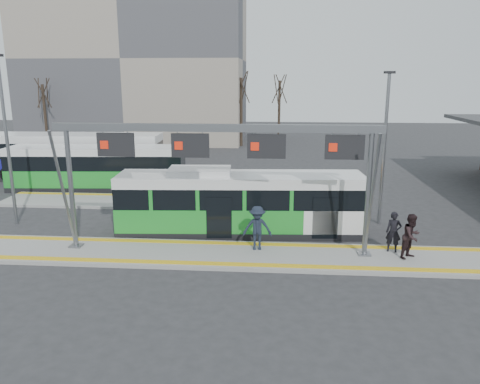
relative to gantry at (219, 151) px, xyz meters
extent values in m
plane|color=#2D2D30|center=(0.35, -0.25, -4.30)|extent=(120.00, 120.00, 0.00)
cube|color=gray|center=(0.35, -0.25, -4.22)|extent=(22.00, 3.00, 0.15)
cube|color=gray|center=(-3.65, 7.75, -4.22)|extent=(20.00, 3.00, 0.15)
cube|color=yellow|center=(0.35, 0.90, -4.14)|extent=(22.00, 0.35, 0.02)
cube|color=yellow|center=(0.35, -1.40, -4.14)|extent=(22.00, 0.35, 0.02)
cube|color=yellow|center=(-3.65, 8.90, -4.14)|extent=(20.00, 0.35, 0.02)
cylinder|color=slate|center=(-6.15, 0.05, -1.62)|extent=(0.20, 0.20, 5.05)
cube|color=slate|center=(-6.15, 0.05, -4.12)|extent=(0.50, 0.50, 0.06)
cylinder|color=slate|center=(-6.15, -0.65, -1.62)|extent=(0.12, 1.46, 4.90)
cylinder|color=slate|center=(5.85, 0.05, -1.62)|extent=(0.20, 0.20, 5.05)
cube|color=slate|center=(5.85, 0.05, -4.12)|extent=(0.50, 0.50, 0.06)
cylinder|color=slate|center=(5.85, -0.65, -1.62)|extent=(0.12, 1.46, 4.90)
cube|color=slate|center=(-0.15, 0.05, 0.90)|extent=(13.00, 0.25, 0.30)
cube|color=black|center=(-4.15, 0.05, 0.20)|extent=(1.50, 0.12, 0.95)
cube|color=red|center=(-4.60, -0.02, 0.20)|extent=(0.32, 0.02, 0.32)
cube|color=black|center=(-1.15, 0.05, 0.20)|extent=(1.50, 0.12, 0.95)
cube|color=red|center=(-1.60, -0.02, 0.20)|extent=(0.32, 0.02, 0.32)
cube|color=black|center=(1.85, 0.05, 0.20)|extent=(1.50, 0.12, 0.95)
cube|color=red|center=(1.40, -0.02, 0.20)|extent=(0.32, 0.02, 0.32)
cube|color=black|center=(4.85, 0.05, 0.20)|extent=(1.50, 0.12, 0.95)
cube|color=red|center=(4.40, -0.02, 0.20)|extent=(0.32, 0.02, 0.32)
cube|color=gray|center=(-13.65, 35.75, 4.70)|extent=(24.00, 12.00, 18.00)
cube|color=black|center=(0.63, 2.82, -4.14)|extent=(11.36, 3.08, 0.33)
cube|color=#1F912C|center=(0.63, 2.82, -3.43)|extent=(11.36, 3.08, 1.08)
cube|color=black|center=(0.63, 2.82, -2.43)|extent=(11.36, 3.01, 0.94)
cube|color=white|center=(0.63, 2.82, -1.73)|extent=(11.36, 3.08, 0.47)
cube|color=orange|center=(6.22, 3.17, -1.82)|extent=(0.15, 1.67, 0.26)
cube|color=white|center=(-1.24, 2.71, -1.35)|extent=(2.91, 1.84, 0.28)
cylinder|color=black|center=(-3.23, 1.54, -3.83)|extent=(0.95, 0.34, 0.94)
cylinder|color=black|center=(-3.36, 3.62, -3.83)|extent=(0.95, 0.34, 0.94)
cylinder|color=black|center=(4.05, 1.99, -3.83)|extent=(0.95, 0.34, 0.94)
cylinder|color=black|center=(3.92, 4.07, -3.83)|extent=(0.95, 0.34, 0.94)
cube|color=black|center=(-9.33, 10.93, -4.14)|extent=(11.34, 3.15, 0.33)
cube|color=#1F912C|center=(-9.33, 10.93, -3.44)|extent=(11.34, 3.15, 1.07)
cube|color=black|center=(-9.33, 10.93, -2.43)|extent=(11.33, 3.08, 0.93)
cube|color=white|center=(-9.33, 10.93, -1.73)|extent=(11.34, 3.15, 0.47)
cylinder|color=black|center=(-13.16, 9.62, -3.83)|extent=(0.95, 0.34, 0.93)
cylinder|color=black|center=(-13.31, 11.69, -3.83)|extent=(0.95, 0.34, 0.93)
cylinder|color=black|center=(-5.90, 10.12, -3.83)|extent=(0.95, 0.34, 0.93)
cylinder|color=black|center=(-6.05, 12.20, -3.83)|extent=(0.95, 0.34, 0.93)
cube|color=black|center=(-12.18, 14.04, -4.11)|extent=(12.45, 3.25, 0.38)
cube|color=navy|center=(-12.18, 14.04, -3.31)|extent=(12.45, 3.25, 1.23)
cube|color=black|center=(-12.18, 14.04, -2.15)|extent=(12.44, 3.17, 1.07)
cube|color=white|center=(-12.18, 14.04, -1.35)|extent=(12.45, 3.25, 0.54)
cylinder|color=black|center=(-16.44, 12.64, -3.76)|extent=(1.09, 0.37, 1.07)
cylinder|color=black|center=(-16.55, 15.08, -3.76)|extent=(1.09, 0.37, 1.07)
cylinder|color=black|center=(-8.43, 12.98, -3.76)|extent=(1.09, 0.37, 1.07)
cylinder|color=black|center=(-8.53, 15.41, -3.76)|extent=(1.09, 0.37, 1.07)
imported|color=black|center=(7.06, 0.48, -3.31)|extent=(0.68, 0.53, 1.67)
imported|color=black|center=(7.59, -0.17, -3.25)|extent=(1.10, 1.09, 1.80)
imported|color=#1B2230|center=(1.51, 0.30, -3.22)|extent=(1.22, 0.73, 1.85)
cylinder|color=#382B21|center=(-1.50, 31.53, -0.76)|extent=(0.28, 0.28, 7.09)
cylinder|color=#382B21|center=(2.49, 34.59, -0.91)|extent=(0.28, 0.28, 6.79)
cylinder|color=#382B21|center=(-21.23, 28.19, -1.08)|extent=(0.28, 0.28, 6.45)
cylinder|color=slate|center=(-10.63, 3.33, -0.25)|extent=(0.16, 0.16, 8.09)
cylinder|color=slate|center=(7.41, 4.80, -0.63)|extent=(0.16, 0.16, 7.34)
cube|color=black|center=(7.41, 4.80, 3.04)|extent=(0.50, 0.25, 0.12)
camera|label=1|loc=(2.22, -18.03, 2.80)|focal=35.00mm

